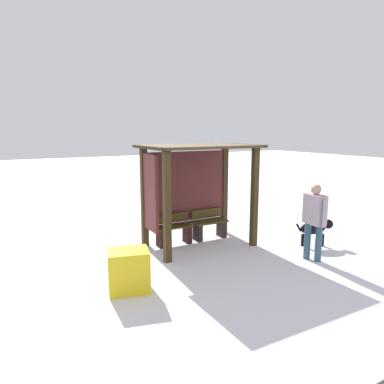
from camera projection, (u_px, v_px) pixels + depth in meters
The scene contains 7 objects.
ground_plane at pixel (199, 245), 8.68m from camera, with size 60.00×60.00×0.00m, color white.
bus_shelter at pixel (190, 177), 8.55m from camera, with size 2.70×1.67×2.44m.
bench_left_inside at pixel (174, 231), 8.69m from camera, with size 0.93×0.36×0.75m.
bench_center_inside at pixel (209, 226), 9.18m from camera, with size 0.93×0.38×0.75m.
person_walking at pixel (314, 216), 7.53m from camera, with size 0.32×0.67×1.67m.
dog at pixel (315, 228), 8.56m from camera, with size 1.03×0.40×0.63m.
grit_bin at pixel (129, 271), 6.18m from camera, with size 0.70×0.56×0.74m, color yellow.
Camera 1 is at (-4.20, -7.19, 2.79)m, focal length 33.13 mm.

